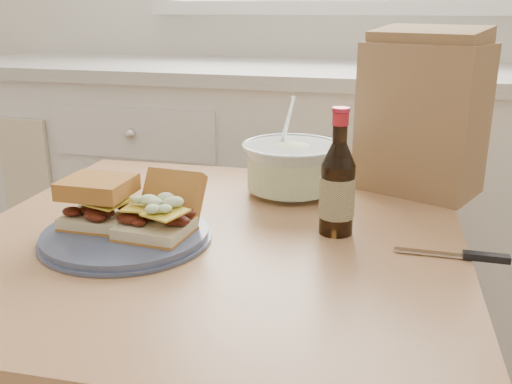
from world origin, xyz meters
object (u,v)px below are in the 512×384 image
(paper_bag, at_px, (422,119))
(beer_bottle, at_px, (337,187))
(plate, at_px, (126,235))
(coleslaw_bowl, at_px, (291,169))
(dining_table, at_px, (214,288))

(paper_bag, bearing_deg, beer_bottle, -91.78)
(plate, relative_size, paper_bag, 0.90)
(paper_bag, bearing_deg, coleslaw_bowl, -136.05)
(coleslaw_bowl, relative_size, beer_bottle, 0.94)
(plate, bearing_deg, beer_bottle, 21.11)
(dining_table, bearing_deg, plate, -156.57)
(plate, distance_m, coleslaw_bowl, 0.40)
(plate, relative_size, coleslaw_bowl, 1.34)
(plate, xyz_separation_m, coleslaw_bowl, (0.22, 0.33, 0.05))
(dining_table, relative_size, coleslaw_bowl, 4.31)
(beer_bottle, bearing_deg, paper_bag, 47.69)
(plate, height_order, paper_bag, paper_bag)
(plate, bearing_deg, paper_bag, 42.00)
(dining_table, distance_m, beer_bottle, 0.29)
(dining_table, bearing_deg, coleslaw_bowl, 69.31)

